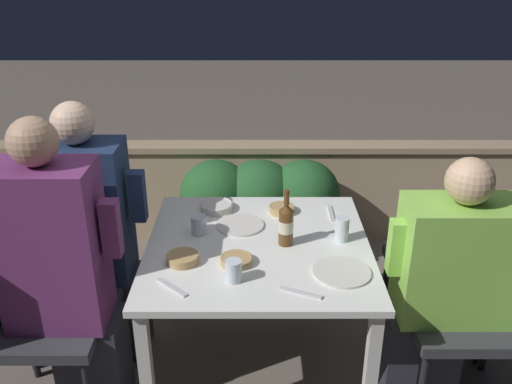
% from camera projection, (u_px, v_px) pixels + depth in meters
% --- Properties ---
extents(ground_plane, '(16.00, 16.00, 0.00)m').
position_uv_depth(ground_plane, '(256.00, 368.00, 2.70)').
color(ground_plane, '#665B51').
extents(parapet_wall, '(9.00, 0.18, 0.70)m').
position_uv_depth(parapet_wall, '(255.00, 190.00, 3.80)').
color(parapet_wall, tan).
rests_on(parapet_wall, ground_plane).
extents(dining_table, '(0.99, 0.99, 0.71)m').
position_uv_depth(dining_table, '(256.00, 260.00, 2.44)').
color(dining_table, white).
rests_on(dining_table, ground_plane).
extents(planter_hedge, '(1.02, 0.47, 0.69)m').
position_uv_depth(planter_hedge, '(257.00, 206.00, 3.50)').
color(planter_hedge, brown).
rests_on(planter_hedge, ground_plane).
extents(chair_left_near, '(0.48, 0.47, 0.85)m').
position_uv_depth(chair_left_near, '(20.00, 307.00, 2.30)').
color(chair_left_near, '#333338').
rests_on(chair_left_near, ground_plane).
extents(person_purple_stripe, '(0.49, 0.26, 1.36)m').
position_uv_depth(person_purple_stripe, '(61.00, 275.00, 2.23)').
color(person_purple_stripe, '#282833').
rests_on(person_purple_stripe, ground_plane).
extents(chair_left_far, '(0.48, 0.47, 0.85)m').
position_uv_depth(chair_left_far, '(56.00, 263.00, 2.62)').
color(chair_left_far, '#333338').
rests_on(chair_left_far, ground_plane).
extents(person_navy_jumper, '(0.48, 0.26, 1.32)m').
position_uv_depth(person_navy_jumper, '(93.00, 237.00, 2.56)').
color(person_navy_jumper, '#282833').
rests_on(person_navy_jumper, ground_plane).
extents(chair_right_near, '(0.48, 0.47, 0.85)m').
position_uv_depth(chair_right_near, '(484.00, 301.00, 2.34)').
color(chair_right_near, '#333338').
rests_on(chair_right_near, ground_plane).
extents(person_green_blouse, '(0.52, 0.26, 1.18)m').
position_uv_depth(person_green_blouse, '(440.00, 288.00, 2.31)').
color(person_green_blouse, '#282833').
rests_on(person_green_blouse, ground_plane).
extents(chair_right_far, '(0.48, 0.47, 0.85)m').
position_uv_depth(chair_right_far, '(459.00, 257.00, 2.67)').
color(chair_right_far, '#333338').
rests_on(chair_right_far, ground_plane).
extents(beer_bottle, '(0.07, 0.07, 0.26)m').
position_uv_depth(beer_bottle, '(284.00, 223.00, 2.37)').
color(beer_bottle, brown).
rests_on(beer_bottle, dining_table).
extents(plate_0, '(0.23, 0.23, 0.01)m').
position_uv_depth(plate_0, '(238.00, 225.00, 2.56)').
color(plate_0, silver).
rests_on(plate_0, dining_table).
extents(plate_1, '(0.24, 0.24, 0.01)m').
position_uv_depth(plate_1, '(339.00, 272.00, 2.19)').
color(plate_1, silver).
rests_on(plate_1, dining_table).
extents(bowl_0, '(0.14, 0.14, 0.04)m').
position_uv_depth(bowl_0, '(180.00, 258.00, 2.26)').
color(bowl_0, tan).
rests_on(bowl_0, dining_table).
extents(bowl_1, '(0.13, 0.13, 0.03)m').
position_uv_depth(bowl_1, '(234.00, 260.00, 2.25)').
color(bowl_1, tan).
rests_on(bowl_1, dining_table).
extents(bowl_2, '(0.16, 0.16, 0.04)m').
position_uv_depth(bowl_2, '(214.00, 206.00, 2.71)').
color(bowl_2, silver).
rests_on(bowl_2, dining_table).
extents(bowl_3, '(0.13, 0.13, 0.04)m').
position_uv_depth(bowl_3, '(279.00, 209.00, 2.69)').
color(bowl_3, tan).
rests_on(bowl_3, dining_table).
extents(glass_cup_0, '(0.07, 0.07, 0.09)m').
position_uv_depth(glass_cup_0, '(231.00, 271.00, 2.13)').
color(glass_cup_0, silver).
rests_on(glass_cup_0, dining_table).
extents(glass_cup_1, '(0.06, 0.06, 0.11)m').
position_uv_depth(glass_cup_1, '(340.00, 229.00, 2.42)').
color(glass_cup_1, silver).
rests_on(glass_cup_1, dining_table).
extents(glass_cup_2, '(0.07, 0.07, 0.09)m').
position_uv_depth(glass_cup_2, '(197.00, 225.00, 2.48)').
color(glass_cup_2, silver).
rests_on(glass_cup_2, dining_table).
extents(fork_0, '(0.02, 0.17, 0.01)m').
position_uv_depth(fork_0, '(329.00, 213.00, 2.68)').
color(fork_0, silver).
rests_on(fork_0, dining_table).
extents(fork_1, '(0.16, 0.09, 0.01)m').
position_uv_depth(fork_1, '(299.00, 292.00, 2.06)').
color(fork_1, silver).
rests_on(fork_1, dining_table).
extents(fork_2, '(0.14, 0.13, 0.01)m').
position_uv_depth(fork_2, '(169.00, 288.00, 2.09)').
color(fork_2, silver).
rests_on(fork_2, dining_table).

